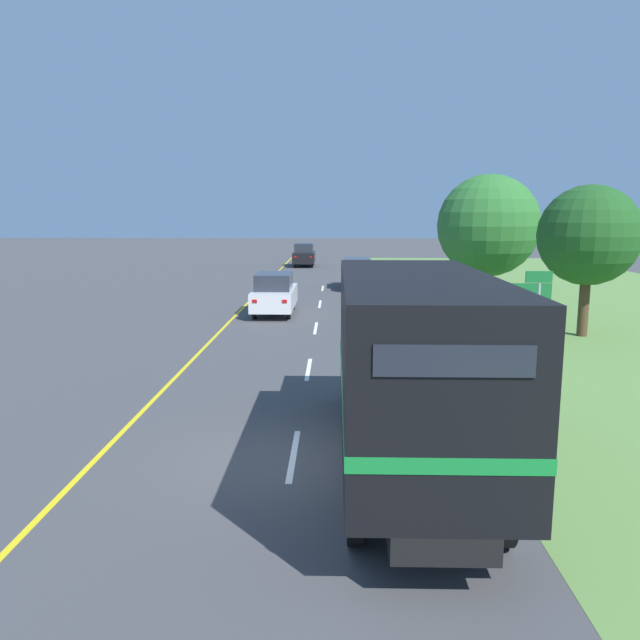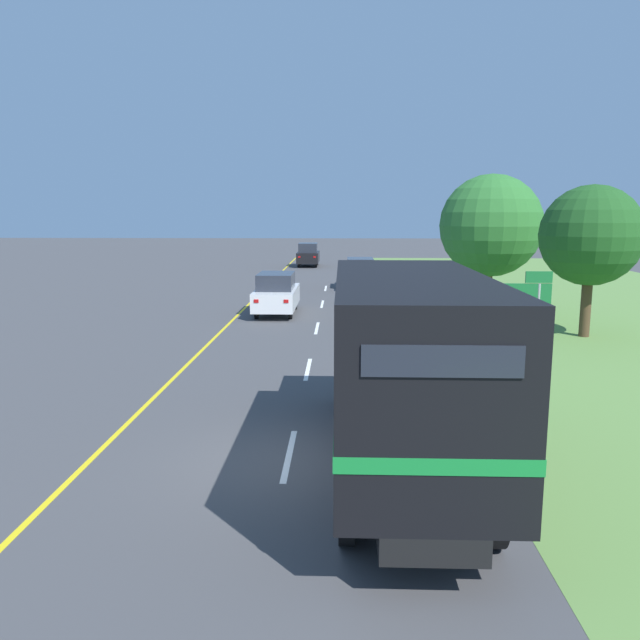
% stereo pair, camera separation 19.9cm
% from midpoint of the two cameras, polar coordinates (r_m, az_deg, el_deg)
% --- Properties ---
extents(ground_plane, '(200.00, 200.00, 0.00)m').
position_cam_midpoint_polar(ground_plane, '(11.90, -3.04, -12.81)').
color(ground_plane, '#444447').
extents(grass_shoulder, '(20.00, 68.25, 0.01)m').
position_cam_midpoint_polar(grass_shoulder, '(32.14, 24.92, 0.74)').
color(grass_shoulder, '#608942').
rests_on(grass_shoulder, ground).
extents(edge_line_yellow, '(0.12, 68.25, 0.01)m').
position_cam_midpoint_polar(edge_line_yellow, '(29.84, -7.42, 0.94)').
color(edge_line_yellow, yellow).
rests_on(edge_line_yellow, ground).
extents(centre_dash_near, '(0.12, 2.60, 0.01)m').
position_cam_midpoint_polar(centre_dash_near, '(12.20, -2.91, -12.19)').
color(centre_dash_near, white).
rests_on(centre_dash_near, ground).
extents(centre_dash_mid_a, '(0.12, 2.60, 0.01)m').
position_cam_midpoint_polar(centre_dash_mid_a, '(18.47, -1.37, -4.50)').
color(centre_dash_mid_a, white).
rests_on(centre_dash_mid_a, ground).
extents(centre_dash_mid_b, '(0.12, 2.60, 0.01)m').
position_cam_midpoint_polar(centre_dash_mid_b, '(24.91, -0.63, -0.74)').
color(centre_dash_mid_b, white).
rests_on(centre_dash_mid_b, ground).
extents(centre_dash_far, '(0.12, 2.60, 0.01)m').
position_cam_midpoint_polar(centre_dash_far, '(31.42, -0.19, 1.47)').
color(centre_dash_far, white).
rests_on(centre_dash_far, ground).
extents(centre_dash_farthest, '(0.12, 2.60, 0.01)m').
position_cam_midpoint_polar(centre_dash_farthest, '(37.96, 0.09, 2.92)').
color(centre_dash_farthest, white).
rests_on(centre_dash_farthest, ground).
extents(horse_trailer_truck, '(2.39, 8.59, 3.58)m').
position_cam_midpoint_polar(horse_trailer_truck, '(11.02, 7.68, -3.76)').
color(horse_trailer_truck, black).
rests_on(horse_trailer_truck, ground).
extents(lead_car_white, '(1.80, 4.43, 1.88)m').
position_cam_midpoint_polar(lead_car_white, '(28.30, -4.38, 2.45)').
color(lead_car_white, black).
rests_on(lead_car_white, ground).
extents(lead_car_grey_ahead, '(1.80, 4.54, 1.83)m').
position_cam_midpoint_polar(lead_car_grey_ahead, '(38.02, 3.24, 4.33)').
color(lead_car_grey_ahead, black).
rests_on(lead_car_grey_ahead, ground).
extents(lead_car_black_ahead, '(1.80, 4.01, 1.98)m').
position_cam_midpoint_polar(lead_car_black_ahead, '(53.40, -1.57, 5.99)').
color(lead_car_black_ahead, black).
rests_on(lead_car_black_ahead, ground).
extents(highway_sign, '(2.30, 0.09, 2.96)m').
position_cam_midpoint_polar(highway_sign, '(18.25, 16.76, 1.18)').
color(highway_sign, '#9E9EA3').
rests_on(highway_sign, ground).
extents(roadside_tree_near, '(3.66, 3.66, 5.57)m').
position_cam_midpoint_polar(roadside_tree_near, '(24.89, 23.15, 7.09)').
color(roadside_tree_near, '#4C3823').
rests_on(roadside_tree_near, ground).
extents(roadside_tree_mid, '(4.61, 4.61, 6.28)m').
position_cam_midpoint_polar(roadside_tree_mid, '(29.54, 14.94, 8.32)').
color(roadside_tree_mid, brown).
rests_on(roadside_tree_mid, ground).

